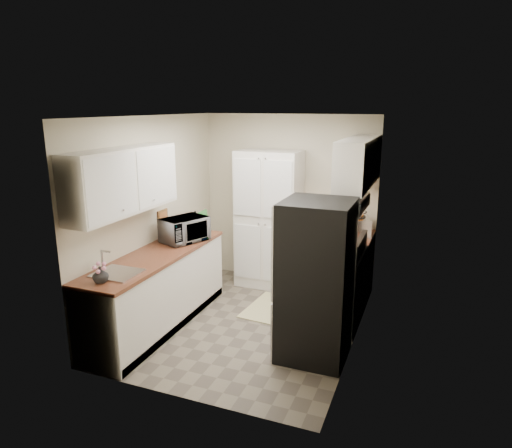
{
  "coord_description": "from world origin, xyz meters",
  "views": [
    {
      "loc": [
        1.97,
        -4.77,
        2.62
      ],
      "look_at": [
        0.05,
        0.15,
        1.24
      ],
      "focal_mm": 32.0,
      "sensor_mm": 36.0,
      "label": 1
    }
  ],
  "objects_px": {
    "microwave": "(184,230)",
    "toaster_oven": "(356,226)",
    "pantry_cabinet": "(269,219)",
    "refrigerator": "(316,281)",
    "wine_bottle": "(196,224)",
    "electric_range": "(334,287)"
  },
  "relations": [
    {
      "from": "microwave",
      "to": "toaster_oven",
      "type": "distance_m",
      "value": 2.29
    },
    {
      "from": "refrigerator",
      "to": "microwave",
      "type": "xyz_separation_m",
      "value": [
        -1.87,
        0.55,
        0.23
      ]
    },
    {
      "from": "pantry_cabinet",
      "to": "wine_bottle",
      "type": "distance_m",
      "value": 1.13
    },
    {
      "from": "pantry_cabinet",
      "to": "wine_bottle",
      "type": "relative_size",
      "value": 6.84
    },
    {
      "from": "wine_bottle",
      "to": "electric_range",
      "type": "bearing_deg",
      "value": -2.68
    },
    {
      "from": "refrigerator",
      "to": "toaster_oven",
      "type": "relative_size",
      "value": 4.0
    },
    {
      "from": "refrigerator",
      "to": "wine_bottle",
      "type": "bearing_deg",
      "value": 154.8
    },
    {
      "from": "pantry_cabinet",
      "to": "wine_bottle",
      "type": "xyz_separation_m",
      "value": [
        -0.75,
        -0.83,
        0.07
      ]
    },
    {
      "from": "pantry_cabinet",
      "to": "toaster_oven",
      "type": "bearing_deg",
      "value": -3.24
    },
    {
      "from": "electric_range",
      "to": "toaster_oven",
      "type": "distance_m",
      "value": 1.03
    },
    {
      "from": "microwave",
      "to": "toaster_oven",
      "type": "relative_size",
      "value": 1.33
    },
    {
      "from": "microwave",
      "to": "toaster_oven",
      "type": "height_order",
      "value": "microwave"
    },
    {
      "from": "toaster_oven",
      "to": "microwave",
      "type": "bearing_deg",
      "value": -168.01
    },
    {
      "from": "pantry_cabinet",
      "to": "refrigerator",
      "type": "xyz_separation_m",
      "value": [
        1.14,
        -1.73,
        -0.15
      ]
    },
    {
      "from": "electric_range",
      "to": "wine_bottle",
      "type": "relative_size",
      "value": 3.86
    },
    {
      "from": "electric_range",
      "to": "refrigerator",
      "type": "height_order",
      "value": "refrigerator"
    },
    {
      "from": "electric_range",
      "to": "pantry_cabinet",
      "type": "bearing_deg",
      "value": 141.78
    },
    {
      "from": "refrigerator",
      "to": "microwave",
      "type": "height_order",
      "value": "refrigerator"
    },
    {
      "from": "electric_range",
      "to": "toaster_oven",
      "type": "xyz_separation_m",
      "value": [
        0.1,
        0.85,
        0.56
      ]
    },
    {
      "from": "wine_bottle",
      "to": "microwave",
      "type": "bearing_deg",
      "value": -85.79
    },
    {
      "from": "electric_range",
      "to": "refrigerator",
      "type": "xyz_separation_m",
      "value": [
        -0.03,
        -0.8,
        0.37
      ]
    },
    {
      "from": "electric_range",
      "to": "microwave",
      "type": "relative_size",
      "value": 2.01
    }
  ]
}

